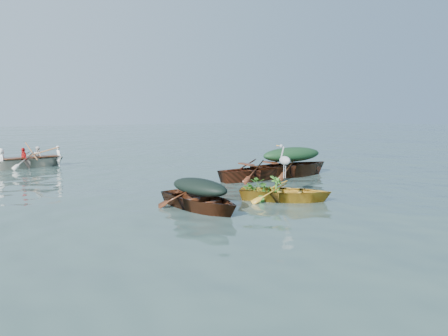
# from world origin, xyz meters

# --- Properties ---
(ground) EXTENTS (140.00, 140.00, 0.00)m
(ground) POSITION_xyz_m (0.00, 0.00, 0.00)
(ground) COLOR #3A514C
(ground) RESTS_ON ground
(yellow_dinghy) EXTENTS (3.00, 2.93, 0.77)m
(yellow_dinghy) POSITION_xyz_m (-0.88, 0.40, 0.00)
(yellow_dinghy) COLOR gold
(yellow_dinghy) RESTS_ON ground
(dark_covered_boat) EXTENTS (1.77, 3.45, 0.80)m
(dark_covered_boat) POSITION_xyz_m (-3.28, 0.66, 0.00)
(dark_covered_boat) COLOR #441D0F
(dark_covered_boat) RESTS_ON ground
(green_tarp_boat) EXTENTS (4.55, 1.42, 1.07)m
(green_tarp_boat) POSITION_xyz_m (2.15, 3.61, 0.00)
(green_tarp_boat) COLOR #502B12
(green_tarp_boat) RESTS_ON ground
(open_wooden_boat) EXTENTS (4.10, 1.38, 0.93)m
(open_wooden_boat) POSITION_xyz_m (0.66, 3.61, 0.00)
(open_wooden_boat) COLOR maroon
(open_wooden_boat) RESTS_ON ground
(rowed_boat) EXTENTS (3.97, 1.86, 0.89)m
(rowed_boat) POSITION_xyz_m (-5.30, 11.30, 0.00)
(rowed_boat) COLOR beige
(rowed_boat) RESTS_ON ground
(dark_tarp_cover) EXTENTS (0.98, 1.90, 0.40)m
(dark_tarp_cover) POSITION_xyz_m (-3.28, 0.66, 0.60)
(dark_tarp_cover) COLOR black
(dark_tarp_cover) RESTS_ON dark_covered_boat
(green_tarp_cover) EXTENTS (2.50, 0.78, 0.52)m
(green_tarp_cover) POSITION_xyz_m (2.15, 3.61, 0.80)
(green_tarp_cover) COLOR #183B1C
(green_tarp_cover) RESTS_ON green_tarp_boat
(thwart_benches) EXTENTS (2.06, 0.82, 0.04)m
(thwart_benches) POSITION_xyz_m (0.66, 3.61, 0.49)
(thwart_benches) COLOR #462010
(thwart_benches) RESTS_ON open_wooden_boat
(heron) EXTENTS (0.48, 0.48, 0.92)m
(heron) POSITION_xyz_m (-0.54, 0.83, 0.85)
(heron) COLOR #9C9FA5
(heron) RESTS_ON yellow_dinghy
(dinghy_weeds) EXTENTS (1.14, 1.13, 0.60)m
(dinghy_weeds) POSITION_xyz_m (-1.27, 0.79, 0.69)
(dinghy_weeds) COLOR #24661A
(dinghy_weeds) RESTS_ON yellow_dinghy
(rowers) EXTENTS (2.83, 1.53, 0.76)m
(rowers) POSITION_xyz_m (-5.30, 11.30, 0.82)
(rowers) COLOR silver
(rowers) RESTS_ON rowed_boat
(oars) EXTENTS (1.09, 2.67, 0.06)m
(oars) POSITION_xyz_m (-5.30, 11.30, 0.47)
(oars) COLOR brown
(oars) RESTS_ON rowed_boat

